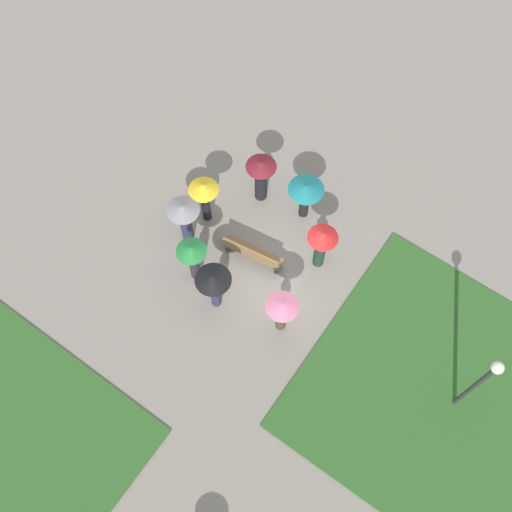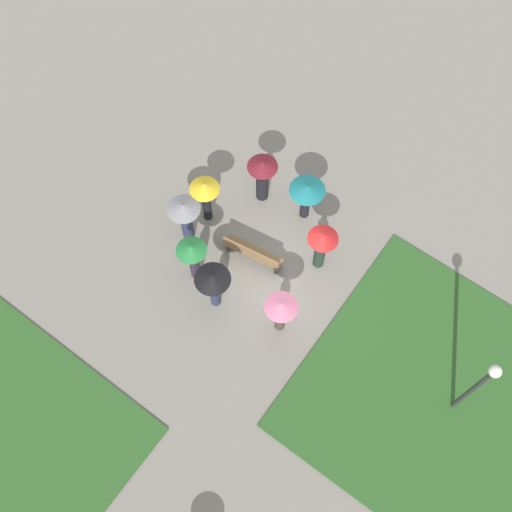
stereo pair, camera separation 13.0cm
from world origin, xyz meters
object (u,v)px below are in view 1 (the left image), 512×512
at_px(park_bench, 252,253).
at_px(lamp_post, 482,380).
at_px(crowd_person_maroon, 261,175).
at_px(crowd_person_yellow, 204,194).
at_px(crowd_person_black, 214,283).
at_px(crowd_person_red, 322,243).
at_px(crowd_person_teal, 306,192).
at_px(crowd_person_green, 192,256).
at_px(crowd_person_grey, 184,216).
at_px(crowd_person_pink, 282,310).

height_order(park_bench, lamp_post, lamp_post).
height_order(crowd_person_maroon, crowd_person_yellow, crowd_person_maroon).
bearing_deg(crowd_person_black, crowd_person_maroon, 34.69).
height_order(crowd_person_red, crowd_person_teal, crowd_person_red).
distance_m(park_bench, crowd_person_green, 2.04).
xyz_separation_m(park_bench, crowd_person_green, (1.13, 1.43, 0.91)).
bearing_deg(crowd_person_red, crowd_person_green, -176.51).
bearing_deg(crowd_person_green, crowd_person_black, -145.77).
height_order(crowd_person_grey, crowd_person_green, crowd_person_green).
xyz_separation_m(crowd_person_pink, crowd_person_green, (3.08, 0.15, 0.03)).
distance_m(park_bench, crowd_person_red, 2.23).
xyz_separation_m(crowd_person_yellow, crowd_person_grey, (0.08, 0.91, -0.14)).
relative_size(crowd_person_maroon, crowd_person_grey, 1.02).
height_order(crowd_person_maroon, crowd_person_teal, crowd_person_maroon).
distance_m(park_bench, crowd_person_maroon, 2.50).
bearing_deg(crowd_person_red, crowd_person_pink, -123.09).
height_order(park_bench, crowd_person_black, crowd_person_black).
bearing_deg(crowd_person_teal, park_bench, -82.50).
distance_m(lamp_post, crowd_person_green, 8.57).
bearing_deg(crowd_person_grey, crowd_person_yellow, 137.73).
bearing_deg(lamp_post, crowd_person_grey, 1.00).
bearing_deg(crowd_person_grey, crowd_person_black, 20.71).
xyz_separation_m(park_bench, crowd_person_yellow, (2.09, -0.41, 1.00)).
bearing_deg(lamp_post, crowd_person_teal, -20.99).
height_order(crowd_person_maroon, crowd_person_grey, crowd_person_maroon).
bearing_deg(crowd_person_yellow, lamp_post, -25.72).
height_order(crowd_person_grey, crowd_person_black, crowd_person_black).
height_order(park_bench, crowd_person_grey, crowd_person_grey).
xyz_separation_m(lamp_post, crowd_person_grey, (9.46, 0.17, -1.16)).
bearing_deg(crowd_person_pink, lamp_post, -114.90).
distance_m(crowd_person_pink, crowd_person_green, 3.08).
distance_m(park_bench, crowd_person_pink, 2.50).
bearing_deg(lamp_post, crowd_person_yellow, -4.53).
height_order(crowd_person_pink, crowd_person_grey, crowd_person_grey).
bearing_deg(lamp_post, crowd_person_black, 11.26).
bearing_deg(crowd_person_yellow, crowd_person_green, -83.62).
bearing_deg(lamp_post, crowd_person_pink, 10.10).
xyz_separation_m(lamp_post, crowd_person_black, (7.36, 1.47, -0.97)).
xyz_separation_m(crowd_person_maroon, crowd_person_pink, (-3.08, 3.36, 0.08)).
relative_size(lamp_post, crowd_person_maroon, 1.92).
height_order(crowd_person_yellow, crowd_person_red, crowd_person_yellow).
distance_m(crowd_person_grey, crowd_person_green, 1.40).
xyz_separation_m(crowd_person_pink, crowd_person_grey, (4.11, -0.79, -0.02)).
height_order(crowd_person_yellow, crowd_person_teal, crowd_person_yellow).
xyz_separation_m(park_bench, lamp_post, (-7.30, 0.33, 2.02)).
height_order(park_bench, crowd_person_red, crowd_person_red).
bearing_deg(crowd_person_maroon, lamp_post, 92.73).
bearing_deg(crowd_person_black, crowd_person_yellow, 61.75).
relative_size(park_bench, crowd_person_black, 0.98).
height_order(crowd_person_teal, crowd_person_green, crowd_person_green).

